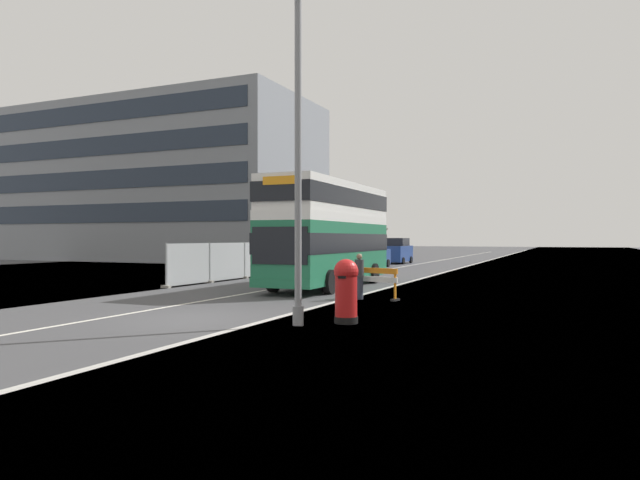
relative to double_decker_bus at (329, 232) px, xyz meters
name	(u,v)px	position (x,y,z in m)	size (l,w,h in m)	color
ground	(211,321)	(1.04, -11.02, -2.60)	(140.00, 280.00, 0.10)	#424244
double_decker_bus	(329,232)	(0.00, 0.00, 0.00)	(3.01, 10.48, 4.80)	#1E6B47
lamppost_foreground	(298,165)	(3.79, -11.08, 1.62)	(0.29, 0.70, 8.83)	gray
red_pillar_postbox	(346,288)	(4.80, -10.22, -1.61)	(0.66, 0.66, 1.72)	black
roadworks_barrier	(376,279)	(3.70, -4.27, -1.81)	(1.80, 0.88, 1.17)	orange
construction_site_fence	(286,258)	(-6.58, 8.36, -1.56)	(0.44, 24.00, 2.07)	#A8AAAD
car_oncoming_near	(372,255)	(-3.81, 17.42, -1.59)	(1.98, 4.27, 2.03)	navy
car_receding_mid	(397,251)	(-3.96, 24.87, -1.49)	(2.06, 4.19, 2.27)	navy
bare_tree_far_verge_near	(325,237)	(-15.60, 35.78, -0.18)	(3.49, 2.28, 4.98)	#4C3D2D
bare_tree_far_verge_mid	(377,240)	(-12.20, 44.32, -0.54)	(2.75, 2.86, 3.96)	#4C3D2D
bare_tree_far_verge_far	(331,236)	(-13.66, 32.83, -0.06)	(2.72, 2.12, 4.78)	#4C3D2D
pedestrian_at_kerb	(359,276)	(3.09, -4.45, -1.70)	(0.34, 0.34, 1.70)	#2D3342
backdrop_office_block	(163,184)	(-29.24, 24.10, 5.38)	(31.75, 15.29, 15.86)	gray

